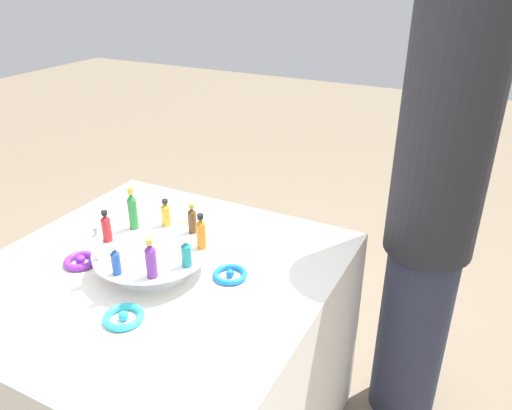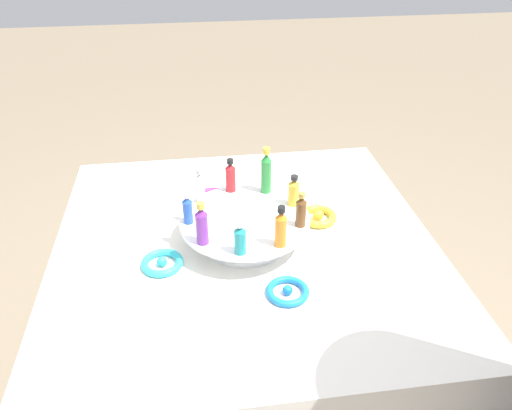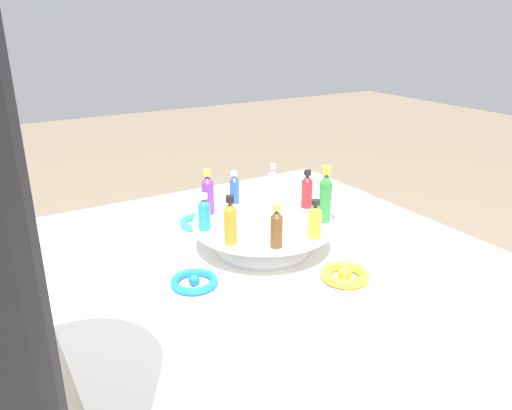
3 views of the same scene
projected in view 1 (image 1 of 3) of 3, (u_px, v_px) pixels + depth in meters
party_table at (164, 364)px, 1.65m from camera, size 1.02×1.02×0.74m
display_stand at (153, 257)px, 1.47m from camera, size 0.34×0.34×0.08m
bottle_teal at (186, 253)px, 1.36m from camera, size 0.03×0.03×0.09m
bottle_orange at (201, 233)px, 1.44m from camera, size 0.03×0.03×0.11m
bottle_brown at (192, 219)px, 1.53m from camera, size 0.03×0.03×0.10m
bottle_gold at (166, 213)px, 1.57m from camera, size 0.03×0.03×0.09m
bottle_green at (133, 210)px, 1.54m from camera, size 0.03×0.03×0.14m
bottle_red at (106, 227)px, 1.48m from camera, size 0.03×0.03×0.10m
bottle_clear at (98, 244)px, 1.39m from camera, size 0.02×0.02×0.10m
bottle_blue at (115, 261)px, 1.32m from camera, size 0.03×0.03×0.09m
bottle_purple at (151, 260)px, 1.30m from camera, size 0.03×0.03×0.11m
ribbon_bow_teal at (124, 317)px, 1.28m from camera, size 0.11×0.11×0.03m
ribbon_bow_blue at (230, 274)px, 1.45m from camera, size 0.10×0.10×0.02m
ribbon_bow_gold at (176, 230)px, 1.69m from camera, size 0.11×0.11×0.03m
ribbon_bow_purple at (81, 261)px, 1.52m from camera, size 0.10×0.10×0.03m
person_figure at (433, 210)px, 1.61m from camera, size 0.29×0.29×1.69m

